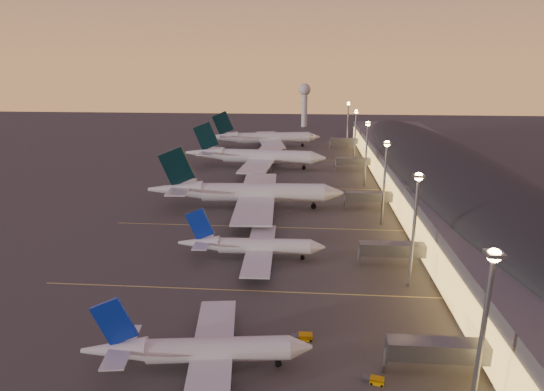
# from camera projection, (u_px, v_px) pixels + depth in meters

# --- Properties ---
(ground) EXTENTS (700.00, 700.00, 0.00)m
(ground) POSITION_uv_depth(u_px,v_px,m) (248.00, 280.00, 103.55)
(ground) COLOR #3F3D3A
(airliner_narrow_south) EXTENTS (36.91, 33.21, 13.18)m
(airliner_narrow_south) POSITION_uv_depth(u_px,v_px,m) (199.00, 350.00, 72.64)
(airliner_narrow_south) COLOR silver
(airliner_narrow_south) RESTS_ON ground
(airliner_narrow_north) EXTENTS (37.01, 32.99, 13.25)m
(airliner_narrow_north) POSITION_uv_depth(u_px,v_px,m) (252.00, 246.00, 113.90)
(airliner_narrow_north) COLOR silver
(airliner_narrow_north) RESTS_ON ground
(airliner_wide_near) EXTENTS (66.22, 60.34, 21.20)m
(airliner_wide_near) POSITION_uv_depth(u_px,v_px,m) (246.00, 193.00, 153.31)
(airliner_wide_near) COLOR silver
(airliner_wide_near) RESTS_ON ground
(airliner_wide_mid) EXTENTS (66.73, 60.91, 21.35)m
(airliner_wide_mid) POSITION_uv_depth(u_px,v_px,m) (255.00, 156.00, 212.29)
(airliner_wide_mid) COLOR silver
(airliner_wide_mid) RESTS_ON ground
(airliner_wide_far) EXTENTS (66.52, 61.36, 21.34)m
(airliner_wide_far) POSITION_uv_depth(u_px,v_px,m) (263.00, 138.00, 263.85)
(airliner_wide_far) COLOR silver
(airliner_wide_far) RESTS_ON ground
(terminal_building) EXTENTS (56.35, 255.00, 17.46)m
(terminal_building) POSITION_uv_depth(u_px,v_px,m) (441.00, 173.00, 165.74)
(terminal_building) COLOR #535258
(terminal_building) RESTS_ON ground
(light_masts) EXTENTS (2.20, 217.20, 25.90)m
(light_masts) POSITION_uv_depth(u_px,v_px,m) (374.00, 153.00, 158.07)
(light_masts) COLOR slate
(light_masts) RESTS_ON ground
(radar_tower) EXTENTS (9.00, 9.00, 32.50)m
(radar_tower) POSITION_uv_depth(u_px,v_px,m) (305.00, 98.00, 345.35)
(radar_tower) COLOR silver
(radar_tower) RESTS_ON ground
(lane_markings) EXTENTS (90.00, 180.36, 0.00)m
(lane_markings) POSITION_uv_depth(u_px,v_px,m) (264.00, 221.00, 141.81)
(lane_markings) COLOR #D8C659
(lane_markings) RESTS_ON ground
(baggage_tug_a) EXTENTS (3.41, 2.02, 0.96)m
(baggage_tug_a) POSITION_uv_depth(u_px,v_px,m) (374.00, 380.00, 70.21)
(baggage_tug_a) COLOR #D29404
(baggage_tug_a) RESTS_ON ground
(baggage_tug_b) EXTENTS (3.83, 1.79, 1.13)m
(baggage_tug_b) POSITION_uv_depth(u_px,v_px,m) (303.00, 337.00, 81.19)
(baggage_tug_b) COLOR #D29404
(baggage_tug_b) RESTS_ON ground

